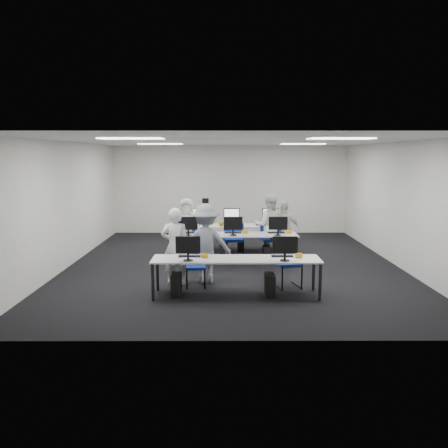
{
  "coord_description": "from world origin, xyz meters",
  "views": [
    {
      "loc": [
        -0.25,
        -10.5,
        2.67
      ],
      "look_at": [
        -0.22,
        0.09,
        1.0
      ],
      "focal_mm": 35.0,
      "sensor_mm": 36.0,
      "label": 1
    }
  ],
  "objects_px": {
    "student_3": "(283,229)",
    "student_0": "(175,246)",
    "chair_0": "(196,274)",
    "photographer": "(206,244)",
    "desk_front": "(236,261)",
    "chair_4": "(270,246)",
    "chair_6": "(235,245)",
    "chair_1": "(287,272)",
    "student_1": "(269,226)",
    "desk_mid": "(233,236)",
    "student_2": "(187,228)",
    "chair_3": "(233,247)",
    "chair_7": "(276,245)",
    "chair_2": "(192,247)",
    "chair_5": "(186,243)"
  },
  "relations": [
    {
      "from": "chair_4",
      "to": "chair_6",
      "type": "distance_m",
      "value": 0.96
    },
    {
      "from": "chair_1",
      "to": "chair_7",
      "type": "relative_size",
      "value": 1.02
    },
    {
      "from": "desk_mid",
      "to": "student_1",
      "type": "xyz_separation_m",
      "value": [
        0.97,
        0.66,
        0.15
      ]
    },
    {
      "from": "chair_0",
      "to": "chair_3",
      "type": "relative_size",
      "value": 0.83
    },
    {
      "from": "chair_3",
      "to": "chair_5",
      "type": "xyz_separation_m",
      "value": [
        -1.29,
        0.4,
        -0.0
      ]
    },
    {
      "from": "photographer",
      "to": "desk_mid",
      "type": "bearing_deg",
      "value": -112.61
    },
    {
      "from": "chair_0",
      "to": "chair_7",
      "type": "xyz_separation_m",
      "value": [
        1.98,
        2.78,
        0.04
      ]
    },
    {
      "from": "chair_4",
      "to": "student_0",
      "type": "height_order",
      "value": "student_0"
    },
    {
      "from": "chair_0",
      "to": "student_1",
      "type": "distance_m",
      "value": 3.26
    },
    {
      "from": "student_0",
      "to": "chair_4",
      "type": "bearing_deg",
      "value": -131.08
    },
    {
      "from": "chair_3",
      "to": "chair_4",
      "type": "bearing_deg",
      "value": -3.11
    },
    {
      "from": "chair_0",
      "to": "photographer",
      "type": "xyz_separation_m",
      "value": [
        0.19,
        0.3,
        0.58
      ]
    },
    {
      "from": "chair_4",
      "to": "chair_6",
      "type": "bearing_deg",
      "value": 154.07
    },
    {
      "from": "chair_2",
      "to": "student_1",
      "type": "bearing_deg",
      "value": -10.87
    },
    {
      "from": "chair_0",
      "to": "student_1",
      "type": "height_order",
      "value": "student_1"
    },
    {
      "from": "desk_mid",
      "to": "chair_2",
      "type": "height_order",
      "value": "chair_2"
    },
    {
      "from": "student_1",
      "to": "student_3",
      "type": "height_order",
      "value": "student_1"
    },
    {
      "from": "student_3",
      "to": "student_0",
      "type": "bearing_deg",
      "value": -122.18
    },
    {
      "from": "chair_5",
      "to": "photographer",
      "type": "distance_m",
      "value": 2.74
    },
    {
      "from": "desk_mid",
      "to": "chair_3",
      "type": "relative_size",
      "value": 3.28
    },
    {
      "from": "photographer",
      "to": "student_0",
      "type": "bearing_deg",
      "value": 9.73
    },
    {
      "from": "desk_front",
      "to": "chair_4",
      "type": "height_order",
      "value": "chair_4"
    },
    {
      "from": "chair_4",
      "to": "chair_7",
      "type": "distance_m",
      "value": 0.27
    },
    {
      "from": "desk_front",
      "to": "chair_1",
      "type": "relative_size",
      "value": 3.37
    },
    {
      "from": "chair_2",
      "to": "desk_front",
      "type": "bearing_deg",
      "value": -87.02
    },
    {
      "from": "chair_2",
      "to": "chair_4",
      "type": "xyz_separation_m",
      "value": [
        2.07,
        0.09,
        0.0
      ]
    },
    {
      "from": "desk_front",
      "to": "chair_1",
      "type": "distance_m",
      "value": 1.27
    },
    {
      "from": "desk_mid",
      "to": "chair_5",
      "type": "xyz_separation_m",
      "value": [
        -1.26,
        0.89,
        -0.37
      ]
    },
    {
      "from": "desk_mid",
      "to": "chair_3",
      "type": "bearing_deg",
      "value": 86.95
    },
    {
      "from": "student_1",
      "to": "chair_7",
      "type": "bearing_deg",
      "value": -148.54
    },
    {
      "from": "chair_6",
      "to": "desk_front",
      "type": "bearing_deg",
      "value": -94.73
    },
    {
      "from": "student_2",
      "to": "photographer",
      "type": "xyz_separation_m",
      "value": [
        0.59,
        -2.4,
        0.06
      ]
    },
    {
      "from": "chair_6",
      "to": "student_2",
      "type": "height_order",
      "value": "student_2"
    },
    {
      "from": "chair_7",
      "to": "student_1",
      "type": "xyz_separation_m",
      "value": [
        -0.2,
        -0.11,
        0.54
      ]
    },
    {
      "from": "student_0",
      "to": "photographer",
      "type": "height_order",
      "value": "photographer"
    },
    {
      "from": "desk_mid",
      "to": "student_3",
      "type": "xyz_separation_m",
      "value": [
        1.35,
        0.66,
        0.07
      ]
    },
    {
      "from": "chair_3",
      "to": "student_3",
      "type": "bearing_deg",
      "value": -0.1
    },
    {
      "from": "chair_5",
      "to": "student_2",
      "type": "height_order",
      "value": "student_2"
    },
    {
      "from": "chair_7",
      "to": "chair_1",
      "type": "bearing_deg",
      "value": -84.95
    },
    {
      "from": "chair_1",
      "to": "student_1",
      "type": "xyz_separation_m",
      "value": [
        -0.1,
        2.7,
        0.54
      ]
    },
    {
      "from": "student_2",
      "to": "chair_3",
      "type": "bearing_deg",
      "value": -9.99
    },
    {
      "from": "chair_3",
      "to": "student_3",
      "type": "relative_size",
      "value": 0.65
    },
    {
      "from": "student_2",
      "to": "chair_6",
      "type": "bearing_deg",
      "value": 5.05
    },
    {
      "from": "chair_2",
      "to": "student_0",
      "type": "distance_m",
      "value": 2.38
    },
    {
      "from": "chair_1",
      "to": "student_2",
      "type": "height_order",
      "value": "student_2"
    },
    {
      "from": "student_1",
      "to": "chair_3",
      "type": "bearing_deg",
      "value": 13.73
    },
    {
      "from": "chair_7",
      "to": "student_1",
      "type": "height_order",
      "value": "student_1"
    },
    {
      "from": "student_2",
      "to": "student_3",
      "type": "distance_m",
      "value": 2.55
    },
    {
      "from": "chair_7",
      "to": "student_2",
      "type": "xyz_separation_m",
      "value": [
        -2.38,
        -0.08,
        0.48
      ]
    },
    {
      "from": "chair_1",
      "to": "student_2",
      "type": "bearing_deg",
      "value": 115.2
    }
  ]
}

